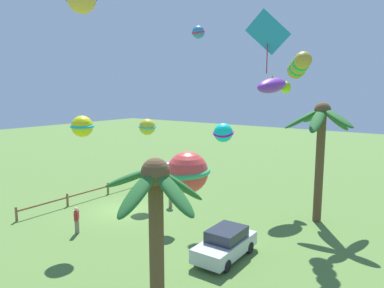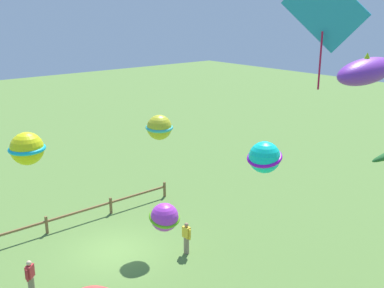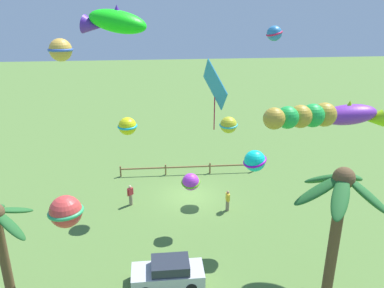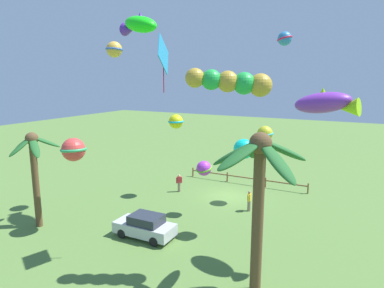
% 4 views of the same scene
% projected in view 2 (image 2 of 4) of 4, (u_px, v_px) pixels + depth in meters
% --- Properties ---
extents(ground_plane, '(120.00, 120.00, 0.00)m').
position_uv_depth(ground_plane, '(115.00, 251.00, 22.27)').
color(ground_plane, '#567A38').
extents(rail_fence, '(11.55, 0.12, 0.95)m').
position_uv_depth(rail_fence, '(80.00, 213.00, 25.05)').
color(rail_fence, brown).
rests_on(rail_fence, ground).
extents(spectator_0, '(0.26, 0.55, 1.59)m').
position_uv_depth(spectator_0, '(186.00, 238.00, 21.88)').
color(spectator_0, gray).
rests_on(spectator_0, ground).
extents(spectator_1, '(0.44, 0.42, 1.59)m').
position_uv_depth(spectator_1, '(31.00, 278.00, 18.63)').
color(spectator_1, gray).
rests_on(spectator_1, ground).
extents(kite_diamond_2, '(0.77, 2.16, 3.12)m').
position_uv_depth(kite_diamond_2, '(324.00, 10.00, 11.44)').
color(kite_diamond_2, teal).
extents(kite_ball_3, '(1.81, 1.81, 1.23)m').
position_uv_depth(kite_ball_3, '(159.00, 127.00, 22.51)').
color(kite_ball_3, gold).
extents(kite_ball_4, '(1.77, 1.78, 1.26)m').
position_uv_depth(kite_ball_4, '(265.00, 157.00, 18.10)').
color(kite_ball_4, '#0EDBCA').
extents(kite_ball_7, '(1.50, 1.48, 1.10)m').
position_uv_depth(kite_ball_7, '(165.00, 217.00, 17.80)').
color(kite_ball_7, '#B837CF').
extents(kite_fish_8, '(3.52, 2.04, 1.51)m').
position_uv_depth(kite_fish_8, '(369.00, 71.00, 19.18)').
color(kite_fish_8, purple).
extents(kite_ball_10, '(1.87, 1.87, 1.20)m').
position_uv_depth(kite_ball_10, '(27.00, 149.00, 16.60)').
color(kite_ball_10, yellow).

